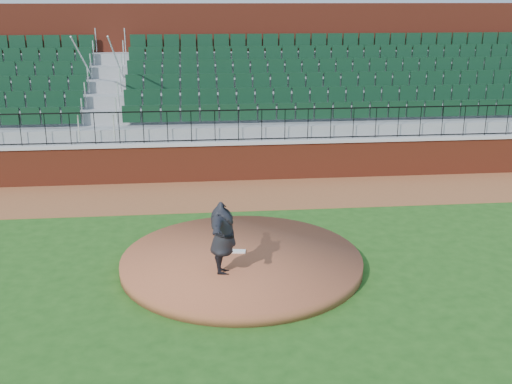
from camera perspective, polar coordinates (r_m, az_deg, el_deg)
The scene contains 10 objects.
ground at distance 13.83m, azimuth 0.64°, elevation -7.03°, with size 90.00×90.00×0.00m, color #1F4D16.
warning_track at distance 18.84m, azimuth -1.22°, elevation -0.17°, with size 34.00×3.20×0.01m, color brown.
field_wall at distance 20.21m, azimuth -1.60°, elevation 2.81°, with size 34.00×0.35×1.20m, color maroon.
wall_cap at distance 20.05m, azimuth -1.62°, elevation 4.61°, with size 34.00×0.45×0.10m, color #B7B7B7.
wall_railing at distance 19.93m, azimuth -1.63°, elevation 6.15°, with size 34.00×0.05×1.00m, color black, non-canonical shape.
seating_stands at distance 22.52m, azimuth -2.17°, elevation 8.77°, with size 34.00×5.10×4.60m, color gray, non-canonical shape.
concourse_wall at distance 25.23m, azimuth -2.62°, elevation 10.75°, with size 34.00×0.50×5.50m, color maroon.
pitchers_mound at distance 13.84m, azimuth -1.33°, elevation -6.44°, with size 5.34×5.34×0.25m, color brown.
pitching_rubber at distance 14.02m, azimuth -2.24°, elevation -5.47°, with size 0.62×0.15×0.04m, color white.
pitcher at distance 12.72m, azimuth -3.08°, elevation -4.25°, with size 1.93×0.52×1.57m, color black.
Camera 1 is at (-1.44, -12.48, 5.77)m, focal length 43.35 mm.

